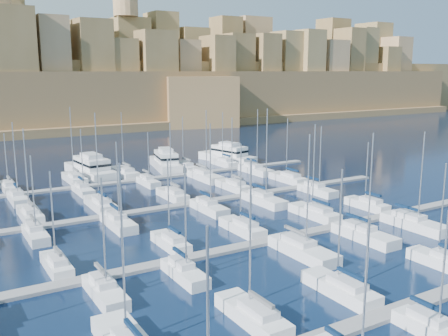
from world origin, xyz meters
TOP-DOWN VIEW (x-y plane):
  - ground at (0.00, 0.00)m, footprint 600.00×600.00m
  - pontoon_near at (0.00, -34.00)m, footprint 84.00×2.00m
  - pontoon_mid_near at (0.00, -12.00)m, footprint 84.00×2.00m
  - pontoon_mid_far at (0.00, 10.00)m, footprint 84.00×2.00m
  - pontoon_far at (0.00, 32.00)m, footprint 84.00×2.00m
  - sailboat_2 at (-13.04, -28.63)m, footprint 2.69×8.96m
  - sailboat_3 at (-2.31, -28.61)m, footprint 2.70×9.02m
  - sailboat_4 at (12.90, -29.15)m, footprint 2.37×7.91m
  - sailboat_9 at (-1.29, -38.55)m, footprint 2.19×7.30m
  - sailboat_13 at (-25.37, -7.36)m, footprint 2.24×7.47m
  - sailboat_14 at (-11.11, -7.22)m, footprint 2.33×7.76m
  - sailboat_15 at (0.09, -6.79)m, footprint 2.59×8.65m
  - sailboat_16 at (13.64, -6.41)m, footprint 2.83×9.42m
  - sailboat_17 at (24.32, -7.09)m, footprint 2.41×8.03m
  - sailboat_19 at (-22.88, -16.97)m, footprint 2.45×8.15m
  - sailboat_20 at (-13.98, -16.78)m, footprint 2.33×7.76m
  - sailboat_21 at (1.50, -18.06)m, footprint 3.11×10.37m
  - sailboat_22 at (12.32, -17.80)m, footprint 2.95×9.84m
  - sailboat_23 at (22.18, -17.94)m, footprint 3.04×10.13m
  - sailboat_25 at (-24.18, 15.36)m, footprint 2.69×8.95m
  - sailboat_26 at (-13.20, 15.64)m, footprint 2.85×9.51m
  - sailboat_27 at (-0.31, 15.21)m, footprint 2.59×8.64m
  - sailboat_28 at (12.51, 15.44)m, footprint 2.73×9.11m
  - sailboat_29 at (25.73, 15.57)m, footprint 2.81×9.38m
  - sailboat_31 at (-25.32, 5.19)m, footprint 2.35×7.83m
  - sailboat_32 at (-14.02, 4.55)m, footprint 2.74×9.13m
  - sailboat_33 at (1.17, 4.75)m, footprint 2.62×8.73m
  - sailboat_34 at (11.56, 4.20)m, footprint 2.95×9.85m
  - sailboat_35 at (24.01, 4.82)m, footprint 2.57×8.58m
  - sailboat_37 at (-24.22, 36.78)m, footprint 2.33×7.76m
  - sailboat_38 at (-11.61, 37.76)m, footprint 2.93×9.75m
  - sailboat_39 at (-0.88, 38.17)m, footprint 3.18×10.60m
  - sailboat_40 at (13.06, 37.38)m, footprint 2.70×8.99m
  - sailboat_41 at (23.52, 37.32)m, footprint 2.66×8.87m
  - sailboat_43 at (-24.16, 26.93)m, footprint 2.51×8.35m
  - sailboat_44 at (-12.84, 27.20)m, footprint 2.34×7.80m
  - sailboat_45 at (0.10, 27.37)m, footprint 2.24×7.46m
  - sailboat_46 at (12.10, 25.87)m, footprint 3.15×10.51m
  - sailboat_47 at (24.95, 26.16)m, footprint 2.97×9.91m
  - motor_yacht_b at (-6.98, 42.08)m, footprint 6.84×18.26m
  - motor_yacht_c at (10.01, 40.83)m, footprint 7.70×15.86m
  - motor_yacht_d at (27.08, 41.23)m, footprint 8.38×16.74m
  - fortified_city at (-0.19, 155.26)m, footprint 460.00×108.95m

SIDE VIEW (x-z plane):
  - ground at x=0.00m, z-range 0.00..0.00m
  - pontoon_near at x=0.00m, z-range 0.00..0.40m
  - pontoon_mid_near at x=0.00m, z-range 0.00..0.40m
  - pontoon_mid_far at x=0.00m, z-range 0.00..0.40m
  - pontoon_far at x=0.00m, z-range 0.00..0.40m
  - sailboat_45 at x=0.10m, z-range -4.74..6.15m
  - sailboat_37 at x=-24.22m, z-range -4.87..6.28m
  - sailboat_9 at x=-1.29m, z-range -5.08..6.50m
  - sailboat_17 at x=24.32m, z-range -4.92..6.34m
  - sailboat_13 at x=-25.37m, z-range -5.16..6.58m
  - sailboat_14 at x=-11.11m, z-range -5.19..6.62m
  - sailboat_31 at x=-25.32m, z-range -5.18..6.61m
  - sailboat_44 at x=-12.84m, z-range -5.45..6.89m
  - sailboat_4 at x=12.90m, z-range -5.49..6.94m
  - sailboat_19 at x=-22.88m, z-range -5.62..7.07m
  - sailboat_20 at x=-13.98m, z-range -5.83..7.28m
  - sailboat_15 at x=0.09m, z-range -5.67..7.13m
  - sailboat_35 at x=24.01m, z-range -5.70..7.16m
  - sailboat_40 at x=13.06m, z-range -5.51..6.96m
  - sailboat_41 at x=23.52m, z-range -5.77..7.24m
  - sailboat_32 at x=-14.02m, z-range -5.69..7.15m
  - sailboat_3 at x=-2.31m, z-range -5.87..7.34m
  - sailboat_27 at x=-0.31m, z-range -6.09..7.57m
  - sailboat_29 at x=25.73m, z-range -5.85..7.32m
  - sailboat_43 at x=-24.16m, z-range -6.35..7.83m
  - sailboat_28 at x=12.51m, z-range -6.25..7.74m
  - sailboat_25 at x=-24.18m, z-range -6.33..7.82m
  - sailboat_33 at x=1.17m, z-range -6.54..8.03m
  - sailboat_16 at x=13.64m, z-range -6.59..8.10m
  - sailboat_2 at x=-13.04m, z-range -6.84..8.35m
  - sailboat_47 at x=24.95m, z-range -6.46..7.97m
  - sailboat_23 at x=22.18m, z-range -6.41..7.93m
  - sailboat_22 at x=12.32m, z-range -6.64..8.15m
  - sailboat_39 at x=-0.88m, z-range -6.23..7.75m
  - sailboat_38 at x=-11.61m, z-range -7.00..8.52m
  - sailboat_46 at x=12.10m, z-range -6.63..8.16m
  - sailboat_26 at x=-13.20m, z-range -7.23..8.76m
  - sailboat_21 at x=1.50m, z-range -6.91..8.44m
  - sailboat_34 at x=11.56m, z-range -7.49..9.03m
  - motor_yacht_b at x=-6.98m, z-range -0.90..4.35m
  - motor_yacht_c at x=10.01m, z-range -0.90..4.35m
  - motor_yacht_d at x=27.08m, z-range -0.90..4.35m
  - fortified_city at x=-0.19m, z-range -15.02..44.50m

